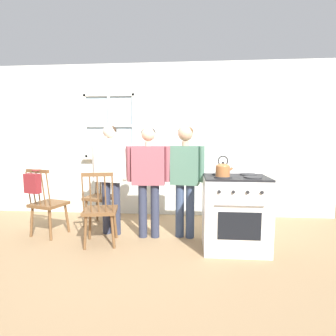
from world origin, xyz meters
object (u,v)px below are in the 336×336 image
(chair_center_cluster, at_px, (101,197))
(person_teen_center, at_px, (149,172))
(chair_near_wall, at_px, (100,211))
(handbag, at_px, (33,183))
(person_elderly_left, at_px, (110,170))
(kettle, at_px, (223,169))
(person_adult_right, at_px, (185,171))
(stove, at_px, (235,212))
(potted_plant, at_px, (115,154))
(chair_by_window, at_px, (48,205))

(chair_center_cluster, height_order, person_teen_center, person_teen_center)
(chair_near_wall, height_order, handbag, same)
(person_elderly_left, height_order, kettle, person_elderly_left)
(chair_center_cluster, relative_size, person_teen_center, 0.63)
(person_elderly_left, relative_size, person_adult_right, 1.01)
(person_teen_center, bearing_deg, stove, -16.93)
(handbag, bearing_deg, person_adult_right, 8.75)
(person_teen_center, xyz_separation_m, potted_plant, (-0.77, 1.06, 0.19))
(kettle, bearing_deg, chair_by_window, 171.34)
(potted_plant, bearing_deg, chair_by_window, -121.92)
(kettle, distance_m, handbag, 2.49)
(chair_center_cluster, bearing_deg, stove, -7.21)
(stove, xyz_separation_m, handbag, (-2.66, 0.01, 0.33))
(chair_near_wall, distance_m, stove, 1.73)
(chair_by_window, xyz_separation_m, stove, (2.59, -0.24, 0.02))
(chair_center_cluster, relative_size, person_adult_right, 0.62)
(person_teen_center, bearing_deg, person_adult_right, 1.71)
(chair_near_wall, distance_m, person_elderly_left, 0.63)
(potted_plant, relative_size, handbag, 0.80)
(chair_near_wall, bearing_deg, potted_plant, -93.90)
(chair_by_window, height_order, chair_center_cluster, same)
(chair_near_wall, distance_m, kettle, 1.66)
(person_teen_center, bearing_deg, handbag, -172.98)
(chair_near_wall, relative_size, handbag, 3.16)
(chair_center_cluster, distance_m, handbag, 1.06)
(chair_center_cluster, height_order, kettle, kettle)
(chair_center_cluster, xyz_separation_m, kettle, (1.81, -0.89, 0.58))
(person_teen_center, xyz_separation_m, stove, (1.14, -0.28, -0.46))
(chair_by_window, relative_size, person_adult_right, 0.62)
(person_teen_center, bearing_deg, chair_near_wall, -155.57)
(chair_center_cluster, bearing_deg, person_elderly_left, -40.29)
(stove, bearing_deg, potted_plant, 144.86)
(potted_plant, bearing_deg, chair_center_cluster, -98.37)
(chair_near_wall, bearing_deg, chair_center_cluster, -82.85)
(chair_near_wall, distance_m, person_teen_center, 0.83)
(chair_center_cluster, height_order, handbag, same)
(chair_center_cluster, relative_size, person_elderly_left, 0.62)
(person_teen_center, height_order, handbag, person_teen_center)
(kettle, distance_m, potted_plant, 2.27)
(potted_plant, height_order, handbag, potted_plant)
(person_adult_right, relative_size, handbag, 5.08)
(potted_plant, bearing_deg, kettle, -40.42)
(person_teen_center, bearing_deg, potted_plant, 122.90)
(chair_center_cluster, xyz_separation_m, handbag, (-0.67, -0.75, 0.35))
(chair_by_window, distance_m, chair_center_cluster, 0.80)
(person_teen_center, relative_size, person_adult_right, 0.99)
(person_adult_right, bearing_deg, stove, -16.62)
(stove, bearing_deg, chair_center_cluster, 159.12)
(kettle, bearing_deg, person_elderly_left, 162.07)
(kettle, bearing_deg, stove, 36.77)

